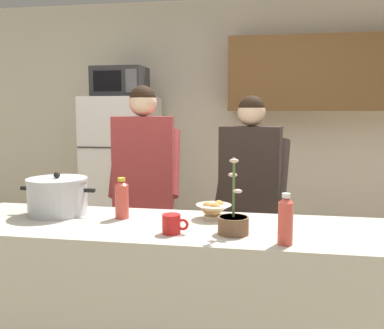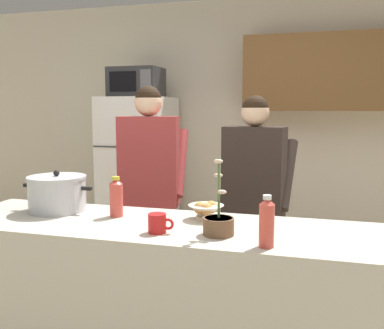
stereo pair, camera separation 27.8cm
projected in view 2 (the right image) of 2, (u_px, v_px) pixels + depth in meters
name	position (u px, v px, depth m)	size (l,w,h in m)	color
back_wall_unit	(264.00, 120.00, 4.30)	(6.00, 0.48, 2.60)	beige
kitchen_island	(164.00, 307.00, 2.34)	(2.43, 0.68, 0.92)	#BCB7A8
refrigerator	(139.00, 181.00, 4.31)	(0.64, 0.68, 1.64)	white
microwave	(136.00, 82.00, 4.17)	(0.48, 0.37, 0.28)	#2D2D30
person_near_pot	(149.00, 173.00, 3.17)	(0.56, 0.48, 1.69)	#726656
person_by_sink	(254.00, 185.00, 2.98)	(0.53, 0.46, 1.61)	#33384C
cooking_pot	(57.00, 193.00, 2.58)	(0.45, 0.34, 0.25)	silver
coffee_mug	(158.00, 223.00, 2.12)	(0.13, 0.09, 0.10)	red
bread_bowl	(206.00, 210.00, 2.38)	(0.20, 0.20, 0.10)	beige
bottle_near_edge	(116.00, 197.00, 2.44)	(0.08, 0.08, 0.23)	#D84C3F
bottle_mid_counter	(267.00, 222.00, 1.89)	(0.07, 0.07, 0.23)	#D84C3F
potted_orchid	(219.00, 223.00, 2.08)	(0.15, 0.15, 0.37)	brown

